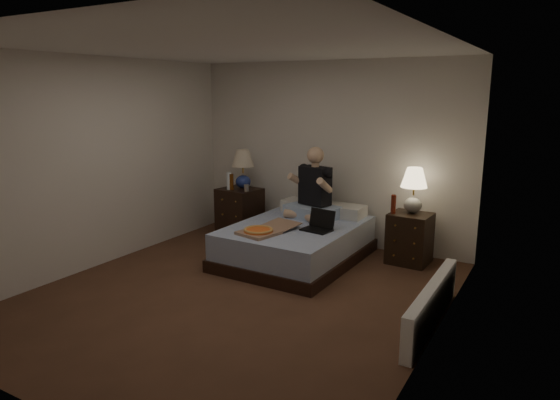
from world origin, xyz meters
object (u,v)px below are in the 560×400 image
Objects in this scene: beer_bottle_right at (393,204)px; lamp_right at (414,190)px; lamp_left at (243,169)px; beer_bottle_left at (231,182)px; person at (313,183)px; soda_can at (246,188)px; water_bottle at (229,181)px; laptop at (317,221)px; radiator at (432,305)px; bed at (296,243)px; nightstand_right at (410,238)px; nightstand_left at (240,213)px; pizza_box at (258,231)px.

lamp_right is at bearing 37.93° from beer_bottle_right.
lamp_left is at bearing -177.72° from lamp_right.
lamp_right is 2.43× the size of beer_bottle_right.
beer_bottle_left is 1.28m from person.
beer_bottle_left is 2.33m from beer_bottle_right.
person reaches higher than soda_can.
laptop is at bearing -17.39° from water_bottle.
radiator is (1.91, -1.41, -0.73)m from person.
bed is at bearing -17.06° from water_bottle.
nightstand_right is 1.12× the size of lamp_right.
radiator is at bearing -64.16° from nightstand_right.
nightstand_left is at bearing 151.21° from soda_can.
lamp_left reaches higher than bed.
water_bottle is 0.30m from soda_can.
soda_can reaches higher than laptop.
lamp_left reaches higher than nightstand_left.
water_bottle reaches higher than radiator.
water_bottle reaches higher than beer_bottle_left.
lamp_left is 0.27m from water_bottle.
lamp_left is 5.60× the size of soda_can.
laptop is at bearing -138.08° from beer_bottle_right.
lamp_left is at bearing 163.81° from laptop.
lamp_left is 0.60× the size of person.
beer_bottle_left is 1.70m from laptop.
nightstand_left is 3.11× the size of beer_bottle_right.
nightstand_left is 2.86× the size of water_bottle.
beer_bottle_left is at bearing 150.15° from pizza_box.
beer_bottle_left is 0.68× the size of laptop.
radiator is (3.11, -1.56, -0.79)m from lamp_left.
nightstand_right is (1.26, 0.62, 0.08)m from bed.
lamp_left is at bearing 58.87° from water_bottle.
lamp_right is (-0.00, 0.06, 0.59)m from nightstand_right.
bed is at bearing -150.23° from nightstand_right.
lamp_right is 1.28m from person.
bed is 5.44× the size of laptop.
nightstand_left is 3.47m from radiator.
person is at bearing 143.63° from radiator.
person is (1.31, 0.04, 0.09)m from water_bottle.
person reaches higher than radiator.
soda_can is (-1.02, 0.42, 0.53)m from bed.
bed is 1.16× the size of radiator.
nightstand_left is 1.52m from pizza_box.
pizza_box is at bearing -39.30° from nightstand_left.
person is 2.74× the size of laptop.
water_bottle is 1.09× the size of beer_bottle_left.
lamp_left is 1.65× the size of laptop.
beer_bottle_right is at bearing 50.48° from laptop.
beer_bottle_left is (-1.27, 0.41, 0.60)m from bed.
nightstand_left reaches higher than radiator.
water_bottle is at bearing -120.11° from nightstand_left.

